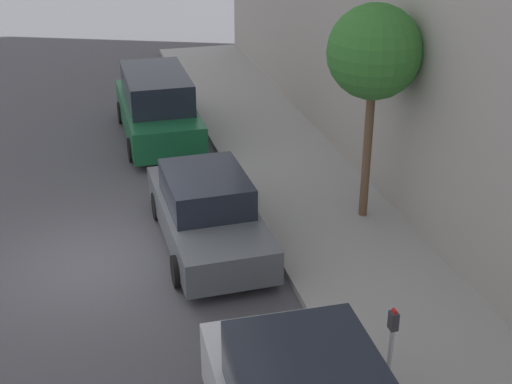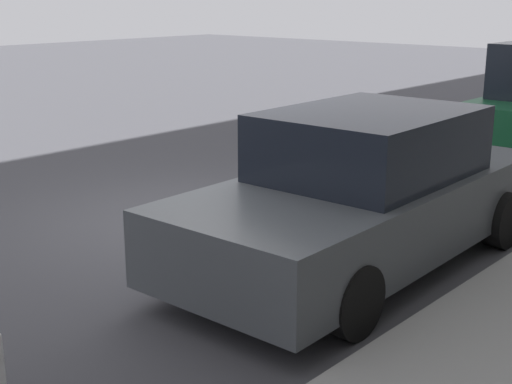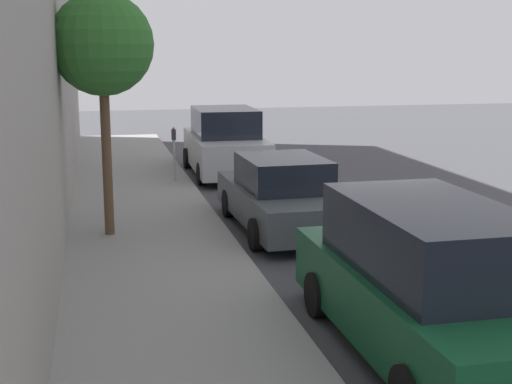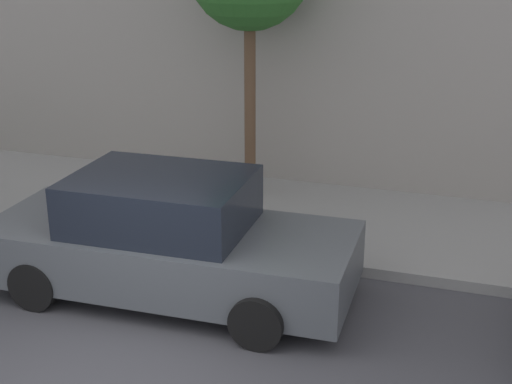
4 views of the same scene
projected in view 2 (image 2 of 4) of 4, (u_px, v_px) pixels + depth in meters
The scene contains 2 objects.
ground_plane at pixel (185, 221), 8.50m from camera, with size 60.00×60.00×0.00m, color #424247.
parked_sedan_second at pixel (364, 193), 7.01m from camera, with size 1.92×4.54×1.54m.
Camera 2 is at (6.02, -5.48, 2.60)m, focal length 50.00 mm.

